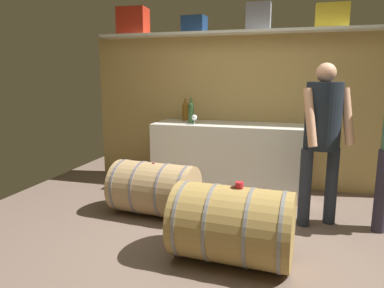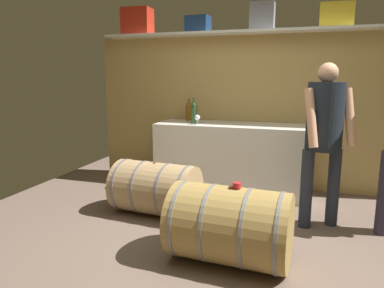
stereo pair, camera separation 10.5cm
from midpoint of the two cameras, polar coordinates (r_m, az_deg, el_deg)
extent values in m
cube|color=#6F5B4F|center=(3.56, 6.22, -13.96)|extent=(5.78, 7.49, 0.02)
cube|color=tan|center=(4.85, 9.69, 5.03)|extent=(4.58, 0.10, 2.00)
cube|color=silver|center=(4.71, 9.89, 17.25)|extent=(4.22, 0.40, 0.03)
cube|color=red|center=(5.20, -10.02, 18.77)|extent=(0.40, 0.31, 0.36)
cube|color=navy|center=(4.89, -0.27, 18.60)|extent=(0.31, 0.25, 0.21)
cube|color=gray|center=(4.74, 10.02, 19.43)|extent=(0.29, 0.22, 0.33)
cube|color=yellow|center=(4.72, 20.89, 18.62)|extent=(0.37, 0.18, 0.28)
cube|color=white|center=(4.62, 5.21, -2.20)|extent=(1.91, 0.64, 0.88)
cylinder|color=brown|center=(4.87, -1.71, 4.94)|extent=(0.08, 0.08, 0.19)
sphere|color=brown|center=(4.86, -1.72, 6.24)|extent=(0.07, 0.07, 0.07)
cylinder|color=brown|center=(4.85, -1.72, 6.81)|extent=(0.03, 0.03, 0.08)
cylinder|color=#34542D|center=(4.57, -0.81, 4.71)|extent=(0.08, 0.08, 0.22)
sphere|color=#34542D|center=(4.56, -0.82, 6.24)|extent=(0.07, 0.07, 0.07)
cylinder|color=#34542D|center=(4.56, -0.82, 6.91)|extent=(0.03, 0.03, 0.09)
cylinder|color=white|center=(4.47, -0.30, 3.18)|extent=(0.07, 0.07, 0.00)
cylinder|color=white|center=(4.46, -0.30, 3.58)|extent=(0.01, 0.01, 0.06)
sphere|color=white|center=(4.46, -0.30, 4.28)|extent=(0.07, 0.07, 0.07)
sphere|color=maroon|center=(4.46, -0.30, 4.15)|extent=(0.04, 0.04, 0.04)
cylinder|color=#9F7F42|center=(2.92, 5.44, -12.73)|extent=(0.98, 0.68, 0.62)
cylinder|color=slate|center=(3.03, -1.95, -11.77)|extent=(0.07, 0.63, 0.63)
cylinder|color=slate|center=(2.96, 2.56, -12.38)|extent=(0.07, 0.63, 0.63)
cylinder|color=slate|center=(2.89, 8.40, -13.06)|extent=(0.07, 0.63, 0.63)
cylinder|color=slate|center=(2.86, 13.33, -13.52)|extent=(0.07, 0.63, 0.63)
cylinder|color=#944C45|center=(2.81, 5.56, -6.85)|extent=(0.04, 0.04, 0.01)
cylinder|color=tan|center=(3.88, -6.81, -7.13)|extent=(0.94, 0.64, 0.56)
cylinder|color=slate|center=(4.07, -11.53, -6.45)|extent=(0.08, 0.57, 0.57)
cylinder|color=slate|center=(3.95, -8.66, -6.87)|extent=(0.08, 0.57, 0.57)
cylinder|color=slate|center=(3.82, -4.90, -7.39)|extent=(0.08, 0.57, 0.57)
cylinder|color=slate|center=(3.73, -1.65, -7.82)|extent=(0.08, 0.57, 0.57)
cylinder|color=#914652|center=(3.80, -6.91, -3.02)|extent=(0.04, 0.04, 0.01)
cylinder|color=red|center=(2.80, 6.54, -6.51)|extent=(0.06, 0.06, 0.04)
cylinder|color=#2E2939|center=(3.83, 27.42, -6.78)|extent=(0.12, 0.12, 0.80)
cylinder|color=#282E3B|center=(3.70, 16.88, -6.76)|extent=(0.12, 0.12, 0.78)
cylinder|color=#282E3B|center=(3.85, 20.69, -6.34)|extent=(0.12, 0.12, 0.78)
cylinder|color=#1B222C|center=(3.63, 19.51, 4.27)|extent=(0.34, 0.34, 0.65)
sphere|color=tan|center=(3.61, 19.92, 10.69)|extent=(0.19, 0.19, 0.19)
cylinder|color=tan|center=(3.45, 17.58, 4.05)|extent=(0.18, 0.24, 0.54)
cylinder|color=tan|center=(3.65, 22.91, 4.06)|extent=(0.18, 0.24, 0.55)
camera|label=1|loc=(0.05, -90.89, -0.17)|focal=33.29mm
camera|label=2|loc=(0.05, 89.11, 0.17)|focal=33.29mm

